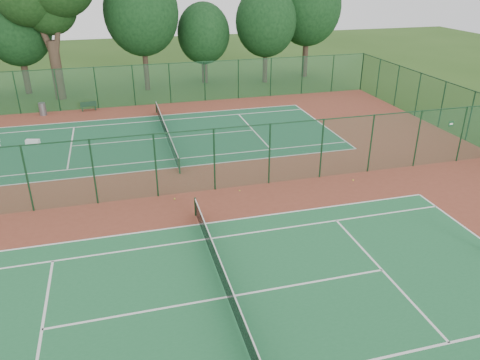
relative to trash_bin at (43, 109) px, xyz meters
name	(u,v)px	position (x,y,z in m)	size (l,w,h in m)	color
ground	(187,193)	(8.94, -17.12, -0.51)	(120.00, 120.00, 0.00)	#2C4F18
red_pad	(187,193)	(8.94, -17.12, -0.51)	(40.00, 36.00, 0.01)	brown
court_near	(227,297)	(8.94, -26.12, -0.50)	(23.77, 10.97, 0.01)	#216A3B
court_far	(166,138)	(8.94, -8.12, -0.50)	(23.77, 10.97, 0.01)	#1C5B39
fence_north	(152,84)	(8.94, 0.88, 1.25)	(40.00, 0.09, 3.50)	#1C5437
fence_divider	(186,162)	(8.94, -17.12, 1.25)	(40.00, 0.09, 3.50)	#17462C
tennis_net_near	(227,286)	(8.94, -26.12, 0.03)	(0.10, 12.90, 0.97)	#14371B
tennis_net_far	(166,131)	(8.94, -8.12, 0.03)	(0.10, 12.90, 0.97)	#163E1F
trash_bin	(43,109)	(0.00, 0.00, 0.00)	(0.56, 0.56, 1.01)	slate
bench	(89,106)	(3.55, 0.31, -0.09)	(1.34, 0.53, 0.81)	black
kit_bag	(33,142)	(0.03, -7.03, -0.34)	(0.90, 0.34, 0.34)	silver
stray_ball_a	(240,191)	(11.70, -17.69, -0.47)	(0.07, 0.07, 0.07)	#D3DE33
stray_ball_b	(353,180)	(18.26, -18.09, -0.47)	(0.08, 0.08, 0.08)	yellow
stray_ball_c	(175,199)	(8.18, -17.75, -0.47)	(0.07, 0.07, 0.07)	#CEE234
evergreen_row	(152,87)	(9.44, 7.13, -0.51)	(39.00, 5.00, 12.00)	black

